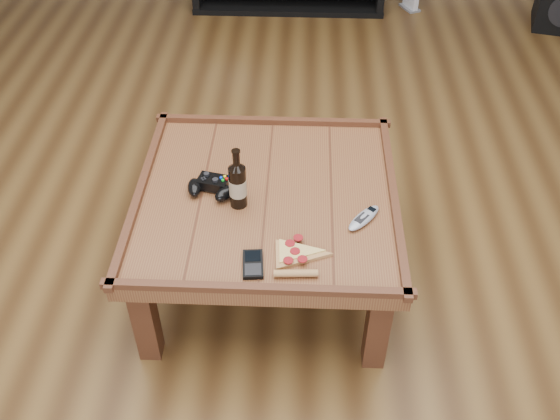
{
  "coord_description": "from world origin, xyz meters",
  "views": [
    {
      "loc": [
        0.13,
        -1.81,
        2.01
      ],
      "look_at": [
        0.06,
        -0.16,
        0.52
      ],
      "focal_mm": 40.0,
      "sensor_mm": 36.0,
      "label": 1
    }
  ],
  "objects_px": {
    "game_controller": "(211,187)",
    "pizza_slice": "(295,256)",
    "remote_control": "(364,218)",
    "beer_bottle": "(238,183)",
    "smartphone": "(253,264)",
    "coffee_table": "(267,206)"
  },
  "relations": [
    {
      "from": "game_controller",
      "to": "smartphone",
      "type": "distance_m",
      "value": 0.42
    },
    {
      "from": "coffee_table",
      "to": "game_controller",
      "type": "bearing_deg",
      "value": 178.62
    },
    {
      "from": "smartphone",
      "to": "game_controller",
      "type": "bearing_deg",
      "value": 111.27
    },
    {
      "from": "coffee_table",
      "to": "beer_bottle",
      "type": "relative_size",
      "value": 4.1
    },
    {
      "from": "remote_control",
      "to": "pizza_slice",
      "type": "bearing_deg",
      "value": -102.33
    },
    {
      "from": "beer_bottle",
      "to": "coffee_table",
      "type": "bearing_deg",
      "value": 30.83
    },
    {
      "from": "coffee_table",
      "to": "pizza_slice",
      "type": "distance_m",
      "value": 0.36
    },
    {
      "from": "beer_bottle",
      "to": "smartphone",
      "type": "height_order",
      "value": "beer_bottle"
    },
    {
      "from": "game_controller",
      "to": "pizza_slice",
      "type": "relative_size",
      "value": 0.75
    },
    {
      "from": "coffee_table",
      "to": "remote_control",
      "type": "distance_m",
      "value": 0.39
    },
    {
      "from": "beer_bottle",
      "to": "remote_control",
      "type": "relative_size",
      "value": 1.48
    },
    {
      "from": "game_controller",
      "to": "pizza_slice",
      "type": "xyz_separation_m",
      "value": [
        0.33,
        -0.34,
        -0.02
      ]
    },
    {
      "from": "smartphone",
      "to": "pizza_slice",
      "type": "bearing_deg",
      "value": 11.58
    },
    {
      "from": "beer_bottle",
      "to": "pizza_slice",
      "type": "distance_m",
      "value": 0.36
    },
    {
      "from": "smartphone",
      "to": "remote_control",
      "type": "relative_size",
      "value": 0.79
    },
    {
      "from": "game_controller",
      "to": "remote_control",
      "type": "relative_size",
      "value": 1.21
    },
    {
      "from": "pizza_slice",
      "to": "smartphone",
      "type": "distance_m",
      "value": 0.15
    },
    {
      "from": "beer_bottle",
      "to": "smartphone",
      "type": "distance_m",
      "value": 0.34
    },
    {
      "from": "game_controller",
      "to": "remote_control",
      "type": "height_order",
      "value": "game_controller"
    },
    {
      "from": "pizza_slice",
      "to": "remote_control",
      "type": "bearing_deg",
      "value": 35.96
    },
    {
      "from": "smartphone",
      "to": "remote_control",
      "type": "height_order",
      "value": "remote_control"
    },
    {
      "from": "beer_bottle",
      "to": "remote_control",
      "type": "xyz_separation_m",
      "value": [
        0.47,
        -0.07,
        -0.09
      ]
    }
  ]
}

